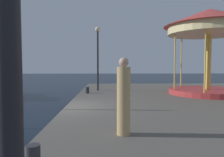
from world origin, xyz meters
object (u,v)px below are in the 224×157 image
(motorboat_green, at_px, (5,90))
(bollard_south, at_px, (87,90))
(lamp_post_mid_promenade, at_px, (98,47))
(person_mid_promenade, at_px, (124,99))
(carousel, at_px, (209,31))
(bollard_north, at_px, (33,156))

(motorboat_green, xyz_separation_m, bollard_south, (6.89, -3.57, 0.37))
(motorboat_green, relative_size, lamp_post_mid_promenade, 1.05)
(bollard_south, relative_size, person_mid_promenade, 0.20)
(person_mid_promenade, bearing_deg, carousel, 52.56)
(lamp_post_mid_promenade, xyz_separation_m, bollard_south, (-0.61, -1.46, -2.83))
(bollard_north, bearing_deg, person_mid_promenade, 45.48)
(motorboat_green, distance_m, lamp_post_mid_promenade, 8.43)
(motorboat_green, height_order, person_mid_promenade, person_mid_promenade)
(motorboat_green, xyz_separation_m, person_mid_promenade, (8.54, -11.75, 1.10))
(bollard_north, xyz_separation_m, person_mid_promenade, (1.69, 1.72, 0.72))
(lamp_post_mid_promenade, relative_size, bollard_north, 11.15)
(lamp_post_mid_promenade, relative_size, bollard_south, 11.15)
(carousel, xyz_separation_m, bollard_south, (-7.47, 0.58, -3.68))
(lamp_post_mid_promenade, bearing_deg, motorboat_green, 164.30)
(bollard_north, bearing_deg, carousel, 51.14)
(motorboat_green, height_order, bollard_south, motorboat_green)
(bollard_south, distance_m, bollard_north, 9.89)
(lamp_post_mid_promenade, xyz_separation_m, person_mid_promenade, (1.04, -9.64, -2.11))
(lamp_post_mid_promenade, height_order, bollard_south, lamp_post_mid_promenade)
(bollard_south, bearing_deg, carousel, -4.44)
(motorboat_green, relative_size, bollard_south, 11.67)
(carousel, height_order, bollard_south, carousel)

